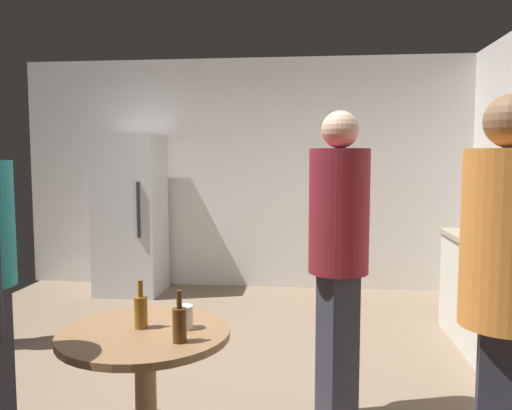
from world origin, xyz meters
name	(u,v)px	position (x,y,z in m)	size (l,w,h in m)	color
ground_plane	(198,384)	(0.00, 0.00, -0.05)	(5.20, 5.20, 0.10)	#7A6651
wall_back	(245,174)	(0.00, 2.63, 1.35)	(5.32, 0.06, 2.70)	silver
refrigerator	(131,214)	(-1.26, 2.20, 0.90)	(0.70, 0.68, 1.80)	silver
wine_bottle_on_counter	(491,221)	(2.28, 1.00, 1.02)	(0.08, 0.08, 0.31)	#3F141E
beer_bottle_on_counter	(506,228)	(2.32, 0.79, 0.98)	(0.06, 0.06, 0.23)	#8C5919
foreground_table	(145,352)	(0.01, -1.15, 0.63)	(0.80, 0.80, 0.73)	olive
beer_bottle_amber	(141,311)	(-0.01, -1.12, 0.82)	(0.06, 0.06, 0.23)	#8C5919
beer_bottle_brown	(180,323)	(0.21, -1.28, 0.82)	(0.06, 0.06, 0.23)	#593314
plastic_cup_white	(185,317)	(0.19, -1.11, 0.79)	(0.08, 0.08, 0.11)	white
person_in_maroon_shirt	(339,242)	(0.94, -0.50, 1.06)	(0.45, 0.45, 1.80)	#2D2D38
person_in_orange_shirt	(505,283)	(1.53, -1.35, 1.05)	(0.42, 0.42, 1.78)	#2D2D38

